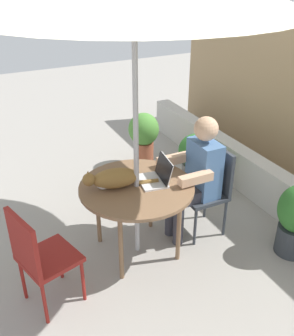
{
  "coord_description": "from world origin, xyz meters",
  "views": [
    {
      "loc": [
        2.68,
        -1.21,
        2.47
      ],
      "look_at": [
        0.0,
        0.1,
        0.86
      ],
      "focal_mm": 42.4,
      "sensor_mm": 36.0,
      "label": 1
    }
  ],
  "objects": [
    {
      "name": "chair_empty",
      "position": [
        0.28,
        -0.94,
        0.51
      ],
      "size": [
        0.5,
        0.5,
        0.88
      ],
      "color": "maroon",
      "rests_on": "ground"
    },
    {
      "name": "laptop",
      "position": [
        0.01,
        0.2,
        0.77
      ],
      "size": [
        0.33,
        0.29,
        0.21
      ],
      "color": "silver",
      "rests_on": "patio_table"
    },
    {
      "name": "patio_table",
      "position": [
        0.0,
        0.0,
        0.65
      ],
      "size": [
        1.0,
        1.0,
        0.71
      ],
      "color": "brown",
      "rests_on": "ground"
    },
    {
      "name": "potted_plant_near_fence",
      "position": [
        -0.73,
        1.09,
        0.38
      ],
      "size": [
        0.41,
        0.41,
        0.68
      ],
      "color": "#595654",
      "rests_on": "ground"
    },
    {
      "name": "planter_wall_low",
      "position": [
        0.0,
        1.61,
        0.23
      ],
      "size": [
        5.07,
        0.2,
        0.46
      ],
      "primitive_type": "cube",
      "color": "beige",
      "rests_on": "ground"
    },
    {
      "name": "cat",
      "position": [
        -0.07,
        -0.19,
        0.79
      ],
      "size": [
        0.26,
        0.64,
        0.17
      ],
      "color": "olive",
      "rests_on": "patio_table"
    },
    {
      "name": "potted_plant_corner",
      "position": [
        -1.53,
        0.8,
        0.42
      ],
      "size": [
        0.39,
        0.39,
        0.71
      ],
      "color": "#9E5138",
      "rests_on": "ground"
    },
    {
      "name": "chair_occupied",
      "position": [
        0.0,
        0.78,
        0.51
      ],
      "size": [
        0.4,
        0.4,
        0.88
      ],
      "color": "#33383F",
      "rests_on": "ground"
    },
    {
      "name": "person_seated",
      "position": [
        -0.0,
        0.62,
        0.69
      ],
      "size": [
        0.48,
        0.48,
        1.22
      ],
      "color": "#4C72A5",
      "rests_on": "ground"
    },
    {
      "name": "ground_plane",
      "position": [
        0.0,
        0.0,
        0.0
      ],
      "size": [
        14.0,
        14.0,
        0.0
      ],
      "primitive_type": "plane",
      "color": "gray"
    }
  ]
}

